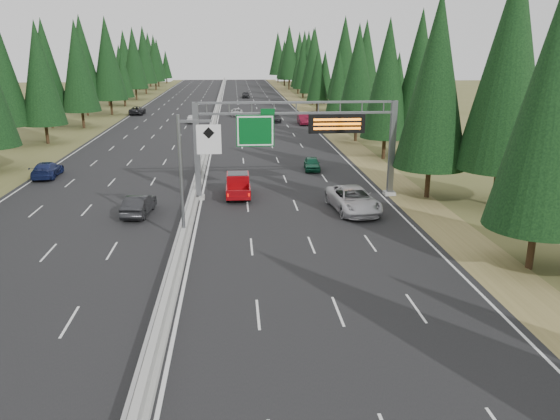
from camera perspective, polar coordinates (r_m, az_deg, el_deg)
The scene contains 19 objects.
road at distance 89.19m, azimuth -6.97°, elevation 8.81°, with size 32.00×260.00×0.08m, color black.
shoulder_right at distance 90.29m, azimuth 4.52°, elevation 8.96°, with size 3.60×260.00×0.06m, color olive.
shoulder_left at distance 91.61m, azimuth -18.29°, elevation 8.30°, with size 3.60×260.00×0.06m, color brown.
median_barrier at distance 89.14m, azimuth -6.98°, elevation 9.05°, with size 0.70×260.00×0.85m.
sign_gantry at distance 44.07m, azimuth 2.54°, elevation 7.89°, with size 16.75×0.98×7.80m.
hov_sign_pole at distance 34.18m, azimuth -9.36°, elevation 4.21°, with size 2.80×0.50×8.00m.
tree_row_right at distance 93.49m, azimuth 6.93°, elevation 14.88°, with size 11.76×244.22×18.75m.
tree_row_left at distance 88.34m, azimuth -22.12°, elevation 13.53°, with size 11.81×239.59×17.71m.
silver_minivan at distance 41.39m, azimuth 7.66°, elevation 1.10°, with size 2.97×6.44×1.79m, color silver.
red_pickup at distance 45.67m, azimuth -4.41°, elevation 2.77°, with size 1.94×5.43×1.77m.
car_ahead_green at distance 55.20m, azimuth 3.37°, elevation 4.86°, with size 1.53×3.80×1.30m, color #14573B.
car_ahead_dkred at distance 89.03m, azimuth 2.48°, elevation 9.43°, with size 1.65×4.72×1.55m, color #5C0D1E.
car_ahead_dkgrey at distance 92.02m, azimuth -0.51°, elevation 9.60°, with size 1.83×4.51×1.31m, color black.
car_ahead_white at distance 100.66m, azimuth -4.54°, elevation 10.14°, with size 2.12×4.59×1.28m, color silver.
car_ahead_far at distance 137.76m, azimuth -3.60°, elevation 11.94°, with size 1.81×4.49×1.53m, color black.
car_onc_near at distance 41.46m, azimuth -14.55°, elevation 0.53°, with size 1.59×4.56×1.50m, color black.
car_onc_blue at distance 56.50m, azimuth -23.16°, elevation 3.91°, with size 2.07×5.09×1.48m, color navy.
car_onc_white at distance 91.91m, azimuth -9.22°, elevation 9.40°, with size 1.63×4.05×1.38m, color white.
car_onc_far at distance 105.95m, azimuth -14.68°, elevation 10.04°, with size 2.47×5.36×1.49m, color black.
Camera 1 is at (3.37, -8.33, 11.92)m, focal length 35.00 mm.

